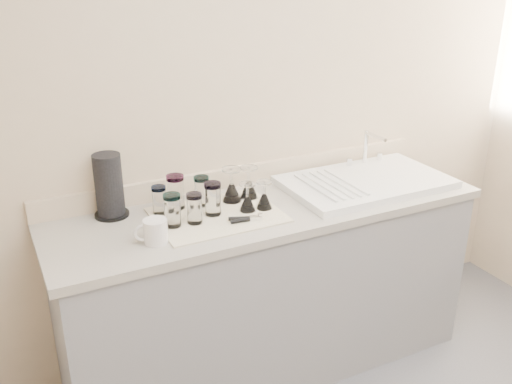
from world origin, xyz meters
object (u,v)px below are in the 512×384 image
tumbler_teal (159,200)px  goblet_back_right (249,187)px  goblet_front_left (247,201)px  white_mug (155,231)px  goblet_front_right (264,199)px  tumbler_lavender (213,199)px  tumbler_cyan (176,192)px  tumbler_magenta (172,210)px  goblet_back_left (232,190)px  paper_towel_roll (109,186)px  tumbler_purple (202,191)px  sink_unit (365,181)px  tumbler_blue (194,208)px  can_opener (246,219)px

tumbler_teal → goblet_back_right: (0.44, -0.02, -0.01)m
goblet_front_left → white_mug: (-0.46, -0.10, -0.00)m
tumbler_teal → goblet_front_right: 0.47m
tumbler_lavender → goblet_front_right: (0.23, -0.04, -0.03)m
goblet_back_right → tumbler_cyan: bearing=174.5°
tumbler_magenta → white_mug: tumbler_magenta is taller
tumbler_lavender → goblet_front_left: 0.16m
white_mug → goblet_back_right: bearing=23.6°
goblet_back_left → goblet_back_right: size_ratio=1.06×
tumbler_teal → goblet_back_left: 0.35m
tumbler_magenta → goblet_back_right: bearing=17.7°
tumbler_magenta → goblet_back_left: 0.36m
goblet_back_left → paper_towel_roll: bearing=169.0°
goblet_back_right → tumbler_purple: bearing=175.8°
tumbler_magenta → sink_unit: bearing=1.8°
tumbler_blue → tumbler_lavender: tumbler_lavender is taller
sink_unit → paper_towel_roll: 1.26m
tumbler_blue → goblet_front_right: 0.34m
tumbler_purple → goblet_front_right: 0.29m
tumbler_blue → tumbler_lavender: bearing=23.7°
sink_unit → tumbler_blue: sink_unit is taller
tumbler_teal → goblet_front_right: goblet_front_right is taller
goblet_back_left → goblet_front_left: 0.13m
tumbler_teal → can_opener: tumbler_teal is taller
sink_unit → tumbler_blue: (-0.94, -0.05, 0.06)m
sink_unit → goblet_back_right: bearing=170.4°
can_opener → paper_towel_roll: 0.62m
goblet_back_right → tumbler_magenta: bearing=-162.3°
can_opener → white_mug: (-0.41, -0.00, 0.03)m
goblet_front_left → tumbler_blue: bearing=-177.0°
goblet_front_right → goblet_back_right: bearing=92.5°
sink_unit → goblet_back_right: sink_unit is taller
tumbler_cyan → goblet_back_right: bearing=-5.5°
white_mug → paper_towel_roll: bearing=105.9°
goblet_back_left → can_opener: (-0.04, -0.23, -0.05)m
tumbler_teal → tumbler_magenta: tumbler_magenta is taller
tumbler_purple → can_opener: bearing=-66.8°
tumbler_cyan → paper_towel_roll: size_ratio=0.55×
tumbler_cyan → goblet_front_right: 0.40m
sink_unit → goblet_front_left: (-0.68, -0.03, 0.03)m
can_opener → white_mug: bearing=-179.4°
tumbler_cyan → goblet_front_right: tumbler_cyan is taller
sink_unit → tumbler_lavender: 0.83m
sink_unit → tumbler_lavender: size_ratio=5.48×
sink_unit → tumbler_blue: bearing=-177.2°
goblet_front_left → goblet_front_right: bearing=-7.8°
goblet_front_right → sink_unit: bearing=4.1°
tumbler_purple → paper_towel_roll: 0.41m
sink_unit → tumbler_magenta: 1.03m
tumbler_blue → tumbler_lavender: size_ratio=0.90×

